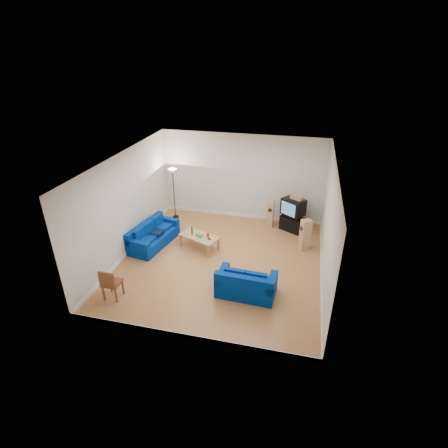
% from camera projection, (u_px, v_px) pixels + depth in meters
% --- Properties ---
extents(room, '(6.01, 6.51, 3.21)m').
position_uv_depth(room, '(221.00, 217.00, 10.05)').
color(room, brown).
rests_on(room, ground).
extents(sofa_three_seat, '(1.17, 2.07, 0.75)m').
position_uv_depth(sofa_three_seat, '(153.00, 237.00, 11.57)').
color(sofa_three_seat, navy).
rests_on(sofa_three_seat, ground).
extents(sofa_loveseat, '(1.59, 0.94, 0.77)m').
position_uv_depth(sofa_loveseat, '(246.00, 286.00, 9.21)').
color(sofa_loveseat, navy).
rests_on(sofa_loveseat, ground).
extents(coffee_table, '(1.40, 1.05, 0.46)m').
position_uv_depth(coffee_table, '(199.00, 237.00, 11.29)').
color(coffee_table, tan).
rests_on(coffee_table, ground).
extents(bottle, '(0.09, 0.09, 0.31)m').
position_uv_depth(bottle, '(192.00, 230.00, 11.29)').
color(bottle, '#197233').
rests_on(bottle, coffee_table).
extents(tissue_box, '(0.23, 0.20, 0.08)m').
position_uv_depth(tissue_box, '(199.00, 235.00, 11.20)').
color(tissue_box, green).
rests_on(tissue_box, coffee_table).
extents(red_canister, '(0.12, 0.12, 0.13)m').
position_uv_depth(red_canister, '(208.00, 235.00, 11.20)').
color(red_canister, red).
rests_on(red_canister, coffee_table).
extents(remote, '(0.14, 0.13, 0.02)m').
position_uv_depth(remote, '(209.00, 239.00, 11.07)').
color(remote, black).
rests_on(remote, coffee_table).
extents(tv_stand, '(0.98, 0.83, 0.52)m').
position_uv_depth(tv_stand, '(293.00, 224.00, 12.44)').
color(tv_stand, black).
rests_on(tv_stand, ground).
extents(av_receiver, '(0.45, 0.39, 0.09)m').
position_uv_depth(av_receiver, '(292.00, 215.00, 12.35)').
color(av_receiver, black).
rests_on(av_receiver, tv_stand).
extents(television, '(0.92, 0.87, 0.57)m').
position_uv_depth(television, '(293.00, 207.00, 12.18)').
color(television, black).
rests_on(television, av_receiver).
extents(centre_speaker, '(0.46, 0.38, 0.15)m').
position_uv_depth(centre_speaker, '(296.00, 197.00, 12.01)').
color(centre_speaker, tan).
rests_on(centre_speaker, television).
extents(speaker_left, '(0.23, 0.31, 0.96)m').
position_uv_depth(speaker_left, '(270.00, 214.00, 12.62)').
color(speaker_left, tan).
rests_on(speaker_left, ground).
extents(speaker_right, '(0.39, 0.36, 1.04)m').
position_uv_depth(speaker_right, '(305.00, 235.00, 11.19)').
color(speaker_right, tan).
rests_on(speaker_right, ground).
extents(floor_lamp, '(0.33, 0.33, 1.94)m').
position_uv_depth(floor_lamp, '(173.00, 178.00, 12.76)').
color(floor_lamp, black).
rests_on(floor_lamp, ground).
extents(dining_chair, '(0.44, 0.44, 0.91)m').
position_uv_depth(dining_chair, '(110.00, 283.00, 8.96)').
color(dining_chair, brown).
rests_on(dining_chair, ground).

